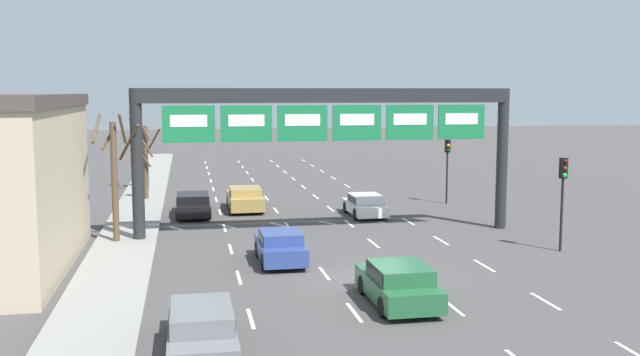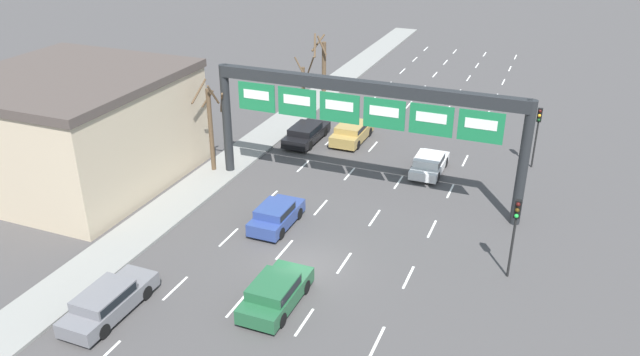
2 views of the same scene
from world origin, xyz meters
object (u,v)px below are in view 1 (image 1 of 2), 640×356
(car_white, at_px, (365,204))
(car_blue, at_px, (280,246))
(sign_gantry, at_px, (329,121))
(car_grey, at_px, (202,327))
(tree_bare_closest, at_px, (146,165))
(car_black, at_px, (193,203))
(traffic_light_far_end, at_px, (563,184))
(car_gold, at_px, (245,198))
(tree_bare_third, at_px, (144,151))
(traffic_light_near_gantry, at_px, (500,166))
(tree_bare_second, at_px, (115,172))
(traffic_light_mid_block, at_px, (448,157))
(car_green, at_px, (398,282))

(car_white, relative_size, car_blue, 1.06)
(sign_gantry, relative_size, car_grey, 3.85)
(car_blue, bearing_deg, tree_bare_closest, 108.97)
(car_black, xyz_separation_m, traffic_light_far_end, (15.84, -12.21, 2.28))
(car_gold, bearing_deg, tree_bare_third, 122.31)
(car_grey, xyz_separation_m, tree_bare_closest, (-2.84, 27.96, 1.57))
(car_gold, bearing_deg, sign_gantry, -66.94)
(traffic_light_near_gantry, distance_m, tree_bare_closest, 22.37)
(tree_bare_third, bearing_deg, traffic_light_near_gantry, -43.86)
(car_grey, height_order, traffic_light_near_gantry, traffic_light_near_gantry)
(car_white, bearing_deg, car_black, 168.58)
(traffic_light_far_end, distance_m, tree_bare_second, 20.07)
(car_black, bearing_deg, traffic_light_mid_block, 5.48)
(sign_gantry, xyz_separation_m, traffic_light_near_gantry, (8.97, 0.08, -2.38))
(traffic_light_far_end, height_order, tree_bare_second, tree_bare_second)
(sign_gantry, height_order, tree_bare_closest, sign_gantry)
(traffic_light_near_gantry, relative_size, traffic_light_far_end, 1.08)
(car_grey, height_order, car_white, car_grey)
(car_black, relative_size, tree_bare_second, 0.82)
(sign_gantry, xyz_separation_m, traffic_light_mid_block, (9.23, 8.23, -2.62))
(car_black, height_order, tree_bare_third, tree_bare_third)
(car_green, height_order, car_white, car_green)
(car_white, bearing_deg, sign_gantry, -122.69)
(car_black, height_order, traffic_light_far_end, traffic_light_far_end)
(car_green, xyz_separation_m, traffic_light_mid_block, (9.24, 20.00, 2.23))
(traffic_light_far_end, bearing_deg, tree_bare_closest, 135.52)
(car_gold, xyz_separation_m, traffic_light_mid_block, (12.67, 0.16, 2.23))
(traffic_light_near_gantry, distance_m, tree_bare_second, 19.02)
(tree_bare_second, bearing_deg, traffic_light_mid_block, 23.85)
(tree_bare_second, bearing_deg, car_black, 63.18)
(car_gold, distance_m, tree_bare_second, 10.96)
(car_grey, bearing_deg, tree_bare_third, 95.63)
(tree_bare_second, distance_m, tree_bare_third, 18.39)
(car_gold, distance_m, traffic_light_near_gantry, 14.97)
(car_green, distance_m, traffic_light_far_end, 11.49)
(car_white, distance_m, tree_bare_third, 18.61)
(car_blue, bearing_deg, car_grey, -109.25)
(traffic_light_near_gantry, relative_size, tree_bare_closest, 0.99)
(car_white, height_order, traffic_light_near_gantry, traffic_light_near_gantry)
(traffic_light_near_gantry, distance_m, traffic_light_mid_block, 8.17)
(car_green, bearing_deg, car_gold, 99.80)
(sign_gantry, height_order, car_grey, sign_gantry)
(car_grey, distance_m, traffic_light_far_end, 18.67)
(car_blue, relative_size, tree_bare_third, 0.78)
(car_white, xyz_separation_m, traffic_light_near_gantry, (5.90, -4.72, 2.53))
(car_blue, height_order, tree_bare_closest, tree_bare_closest)
(car_green, bearing_deg, tree_bare_third, 108.10)
(car_black, bearing_deg, tree_bare_second, -116.82)
(tree_bare_second, bearing_deg, car_white, 21.17)
(car_black, distance_m, traffic_light_mid_block, 15.96)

